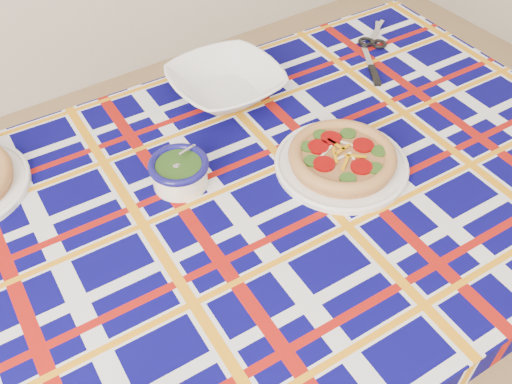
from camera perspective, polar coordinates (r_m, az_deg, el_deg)
dining_table at (r=1.25m, az=1.09°, el=-2.54°), size 1.62×1.05×0.74m
tablecloth at (r=1.23m, az=1.10°, el=-1.78°), size 1.65×1.09×0.10m
main_focaccia_plate at (r=1.25m, az=8.62°, el=3.50°), size 0.35×0.35×0.06m
pesto_bowl at (r=1.20m, az=-7.69°, el=2.14°), size 0.14×0.14×0.08m
serving_bowl at (r=1.44m, az=-3.04°, el=10.79°), size 0.28×0.28×0.07m
table_knife at (r=1.63m, az=11.06°, el=13.29°), size 0.13×0.20×0.01m
kitchen_scissors at (r=1.74m, az=11.98°, el=15.53°), size 0.19×0.18×0.02m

